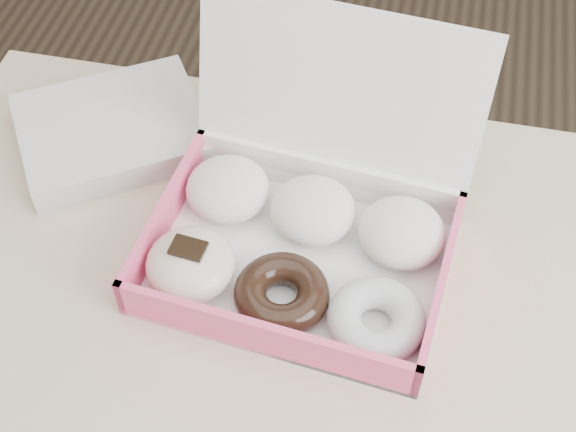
# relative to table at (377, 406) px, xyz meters

# --- Properties ---
(table) EXTENTS (1.20, 0.80, 0.75)m
(table) POSITION_rel_table_xyz_m (0.00, 0.00, 0.00)
(table) COLOR tan
(table) RESTS_ON ground
(donut_box) EXTENTS (0.36, 0.33, 0.24)m
(donut_box) POSITION_rel_table_xyz_m (-0.12, 0.13, 0.12)
(donut_box) COLOR white
(donut_box) RESTS_ON table
(newspapers) EXTENTS (0.29, 0.28, 0.04)m
(newspapers) POSITION_rel_table_xyz_m (-0.39, 0.26, 0.10)
(newspapers) COLOR white
(newspapers) RESTS_ON table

